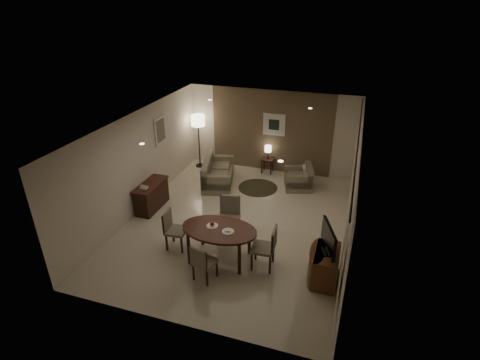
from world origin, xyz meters
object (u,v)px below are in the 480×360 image
(dining_table, at_px, (220,244))
(side_table, at_px, (268,165))
(console_desk, at_px, (152,196))
(armchair, at_px, (298,177))
(floor_lamp, at_px, (199,141))
(sofa, at_px, (218,172))
(chair_left, at_px, (177,230))
(chair_right, at_px, (263,248))
(chair_near, at_px, (205,262))
(tv_cabinet, at_px, (326,266))
(chair_far, at_px, (228,220))

(dining_table, relative_size, side_table, 3.45)
(dining_table, bearing_deg, console_desk, 149.59)
(armchair, distance_m, floor_lamp, 3.58)
(sofa, bearing_deg, side_table, -59.37)
(chair_left, xyz_separation_m, chair_right, (2.07, -0.06, 0.03))
(console_desk, height_order, chair_right, chair_right)
(chair_near, distance_m, armchair, 4.80)
(floor_lamp, bearing_deg, armchair, -9.32)
(armchair, bearing_deg, sofa, -94.52)
(tv_cabinet, distance_m, chair_left, 3.42)
(chair_near, bearing_deg, console_desk, -27.36)
(floor_lamp, bearing_deg, chair_near, -65.64)
(dining_table, distance_m, side_table, 4.76)
(dining_table, bearing_deg, tv_cabinet, 0.10)
(dining_table, height_order, side_table, dining_table)
(chair_near, xyz_separation_m, side_table, (-0.04, 5.47, -0.19))
(sofa, distance_m, armchair, 2.47)
(sofa, height_order, side_table, sofa)
(chair_right, bearing_deg, chair_far, -129.26)
(chair_far, relative_size, chair_right, 1.07)
(chair_left, xyz_separation_m, sofa, (-0.27, 3.40, -0.07))
(tv_cabinet, xyz_separation_m, floor_lamp, (-4.75, 4.52, 0.56))
(console_desk, distance_m, chair_far, 2.60)
(chair_far, bearing_deg, side_table, 81.54)
(chair_far, xyz_separation_m, sofa, (-1.29, 2.70, -0.13))
(sofa, bearing_deg, tv_cabinet, -147.81)
(sofa, distance_m, floor_lamp, 1.58)
(chair_far, relative_size, floor_lamp, 0.58)
(console_desk, distance_m, floor_lamp, 3.07)
(dining_table, height_order, chair_left, chair_left)
(dining_table, xyz_separation_m, chair_near, (-0.05, -0.72, 0.04))
(chair_left, bearing_deg, console_desk, 42.92)
(chair_left, bearing_deg, dining_table, -97.71)
(chair_far, height_order, sofa, chair_far)
(tv_cabinet, bearing_deg, chair_near, -163.19)
(chair_left, relative_size, side_table, 1.91)
(sofa, height_order, armchair, sofa)
(chair_right, distance_m, sofa, 4.18)
(dining_table, bearing_deg, armchair, 74.84)
(console_desk, distance_m, armchair, 4.38)
(chair_left, distance_m, armchair, 4.43)
(chair_near, height_order, sofa, chair_near)
(tv_cabinet, relative_size, sofa, 0.53)
(chair_far, xyz_separation_m, chair_right, (1.05, -0.76, -0.03))
(floor_lamp, bearing_deg, dining_table, -61.79)
(console_desk, relative_size, tv_cabinet, 1.33)
(tv_cabinet, bearing_deg, chair_right, 179.09)
(dining_table, bearing_deg, side_table, 91.10)
(chair_near, height_order, chair_far, chair_far)
(console_desk, height_order, armchair, console_desk)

